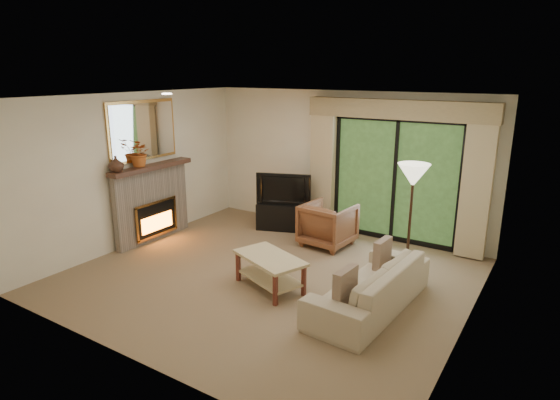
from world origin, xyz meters
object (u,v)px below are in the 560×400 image
Objects in this scene: sofa at (370,285)px; coffee_table at (270,272)px; media_console at (284,216)px; armchair at (328,224)px.

coffee_table is at bearing -76.85° from sofa.
media_console is at bearing -124.60° from sofa.
coffee_table is (0.08, -1.92, -0.14)m from armchair.
media_console is 1.16m from armchair.
armchair reaches higher than coffee_table.
sofa is at bearing 30.54° from coffee_table.
coffee_table is (1.18, -2.27, -0.02)m from media_console.
media_console is 0.48× the size of sofa.
sofa is at bearing -59.18° from media_console.
sofa is at bearing 135.71° from armchair.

